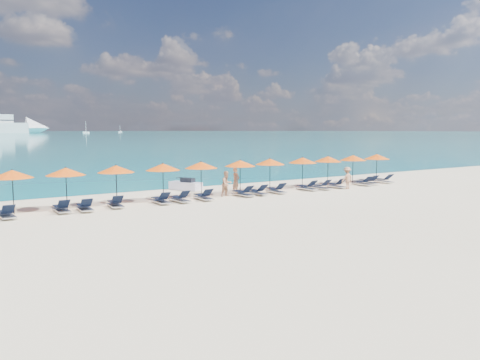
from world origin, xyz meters
TOP-DOWN VIEW (x-y plane):
  - ground at (0.00, 0.00)m, footprint 1400.00×1400.00m
  - sailboat_near at (112.75, 471.01)m, footprint 6.57×2.19m
  - sailboat_far at (178.48, 561.02)m, footprint 5.16×1.72m
  - jetski at (-0.76, 8.85)m, footprint 1.79×2.53m
  - beachgoer_a at (1.20, 5.38)m, footprint 0.73×0.62m
  - beachgoer_b at (-0.00, 4.55)m, footprint 0.85×0.56m
  - beachgoer_c at (9.22, 3.19)m, footprint 1.06×0.58m
  - umbrella_1 at (-12.18, 5.17)m, footprint 2.10×2.10m
  - umbrella_2 at (-9.59, 5.20)m, footprint 2.10×2.10m
  - umbrella_3 at (-6.84, 5.33)m, footprint 2.10×2.10m
  - umbrella_4 at (-4.05, 5.18)m, footprint 2.10×2.10m
  - umbrella_5 at (-1.43, 5.29)m, footprint 2.10×2.10m
  - umbrella_6 at (1.44, 5.23)m, footprint 2.10×2.10m
  - umbrella_7 at (4.02, 5.41)m, footprint 2.10×2.10m
  - umbrella_8 at (6.88, 5.32)m, footprint 2.10×2.10m
  - umbrella_9 at (9.41, 5.37)m, footprint 2.10×2.10m
  - umbrella_10 at (12.10, 5.40)m, footprint 2.10×2.10m
  - umbrella_11 at (14.86, 5.42)m, footprint 2.10×2.10m
  - lounger_2 at (-12.66, 3.98)m, footprint 0.76×1.74m
  - lounger_3 at (-10.09, 4.20)m, footprint 0.64×1.71m
  - lounger_4 at (-8.98, 3.98)m, footprint 0.72×1.73m
  - lounger_5 at (-7.29, 4.21)m, footprint 0.77×1.75m
  - lounger_6 at (-4.68, 4.07)m, footprint 0.65×1.71m
  - lounger_7 at (-3.53, 4.02)m, footprint 0.74×1.74m
  - lounger_8 at (-1.97, 3.99)m, footprint 0.67×1.72m
  - lounger_9 at (0.87, 4.00)m, footprint 0.78×1.75m
  - lounger_10 at (1.97, 3.99)m, footprint 0.75×1.74m
  - lounger_11 at (3.54, 4.03)m, footprint 0.70×1.73m
  - lounger_12 at (6.26, 4.08)m, footprint 0.72×1.73m
  - lounger_13 at (7.37, 3.91)m, footprint 0.79×1.75m
  - lounger_14 at (8.90, 3.96)m, footprint 0.68×1.72m
  - lounger_15 at (11.66, 3.95)m, footprint 0.68×1.72m
  - lounger_16 at (12.67, 4.22)m, footprint 0.78×1.75m
  - lounger_17 at (14.35, 4.22)m, footprint 0.73×1.74m

SIDE VIEW (x-z plane):
  - ground at x=0.00m, z-range 0.00..0.00m
  - lounger_2 at x=-12.66m, z-range -0.09..0.56m
  - lounger_3 at x=-10.09m, z-range -0.09..0.56m
  - lounger_4 at x=-8.98m, z-range -0.09..0.56m
  - lounger_5 at x=-7.29m, z-range -0.09..0.56m
  - lounger_6 at x=-4.68m, z-range -0.09..0.56m
  - lounger_7 at x=-3.53m, z-range -0.09..0.56m
  - lounger_8 at x=-1.97m, z-range -0.09..0.56m
  - lounger_9 at x=0.87m, z-range -0.09..0.56m
  - lounger_10 at x=1.97m, z-range -0.09..0.56m
  - lounger_11 at x=3.54m, z-range -0.09..0.56m
  - lounger_12 at x=6.26m, z-range -0.09..0.56m
  - lounger_13 at x=7.37m, z-range -0.09..0.56m
  - lounger_14 at x=8.90m, z-range -0.09..0.56m
  - lounger_15 at x=11.66m, z-range -0.09..0.56m
  - lounger_16 at x=12.67m, z-range -0.09..0.56m
  - lounger_17 at x=14.35m, z-range -0.09..0.56m
  - jetski at x=-0.76m, z-range -0.07..0.77m
  - beachgoer_c at x=9.22m, z-range 0.00..1.58m
  - beachgoer_b at x=0.00m, z-range 0.00..1.63m
  - beachgoer_a at x=1.20m, z-range 0.00..1.71m
  - sailboat_far at x=178.48m, z-range -3.76..5.71m
  - sailboat_near at x=112.75m, z-range -4.79..7.26m
  - umbrella_1 at x=-12.18m, z-range 0.88..3.16m
  - umbrella_2 at x=-9.59m, z-range 0.88..3.16m
  - umbrella_3 at x=-6.84m, z-range 0.88..3.16m
  - umbrella_4 at x=-4.05m, z-range 0.88..3.16m
  - umbrella_5 at x=-1.43m, z-range 0.88..3.16m
  - umbrella_6 at x=1.44m, z-range 0.88..3.16m
  - umbrella_7 at x=4.02m, z-range 0.88..3.16m
  - umbrella_8 at x=6.88m, z-range 0.88..3.16m
  - umbrella_9 at x=9.41m, z-range 0.88..3.16m
  - umbrella_10 at x=12.10m, z-range 0.88..3.16m
  - umbrella_11 at x=14.86m, z-range 0.88..3.16m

